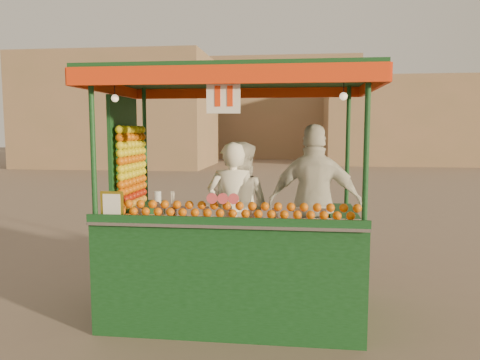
# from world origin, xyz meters

# --- Properties ---
(ground) EXTENTS (90.00, 90.00, 0.00)m
(ground) POSITION_xyz_m (0.00, 0.00, 0.00)
(ground) COLOR #715D51
(ground) RESTS_ON ground
(building_left) EXTENTS (10.00, 6.00, 6.00)m
(building_left) POSITION_xyz_m (-9.00, 20.00, 3.00)
(building_left) COLOR #8D6950
(building_left) RESTS_ON ground
(building_right) EXTENTS (9.00, 6.00, 5.00)m
(building_right) POSITION_xyz_m (7.00, 24.00, 2.50)
(building_right) COLOR #8D6950
(building_right) RESTS_ON ground
(building_center) EXTENTS (14.00, 7.00, 7.00)m
(building_center) POSITION_xyz_m (-2.00, 30.00, 3.50)
(building_center) COLOR #8D6950
(building_center) RESTS_ON ground
(juice_cart) EXTENTS (2.88, 1.86, 2.61)m
(juice_cart) POSITION_xyz_m (0.06, -0.20, 0.85)
(juice_cart) COLOR #0E3613
(juice_cart) RESTS_ON ground
(vendor_left) EXTENTS (0.60, 0.42, 1.57)m
(vendor_left) POSITION_xyz_m (0.06, 0.16, 1.09)
(vendor_left) COLOR white
(vendor_left) RESTS_ON ground
(vendor_middle) EXTENTS (0.91, 0.81, 1.57)m
(vendor_middle) POSITION_xyz_m (0.12, 0.33, 1.09)
(vendor_middle) COLOR beige
(vendor_middle) RESTS_ON ground
(vendor_right) EXTENTS (1.06, 0.48, 1.77)m
(vendor_right) POSITION_xyz_m (1.00, 0.13, 1.19)
(vendor_right) COLOR silver
(vendor_right) RESTS_ON ground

